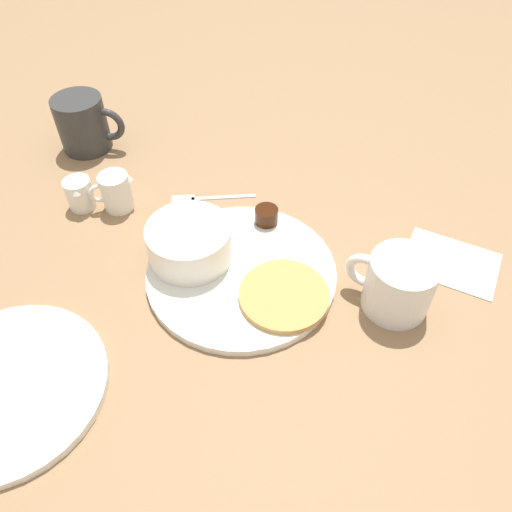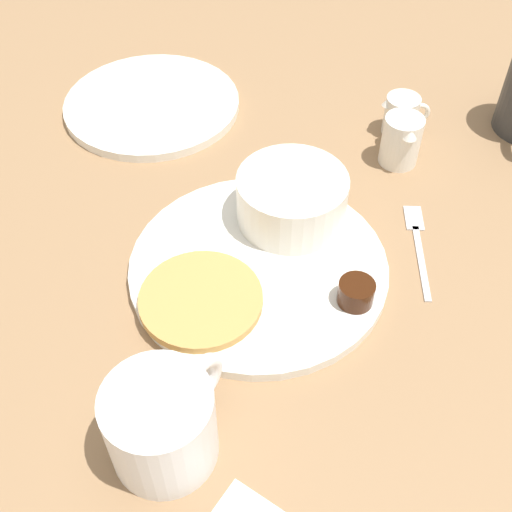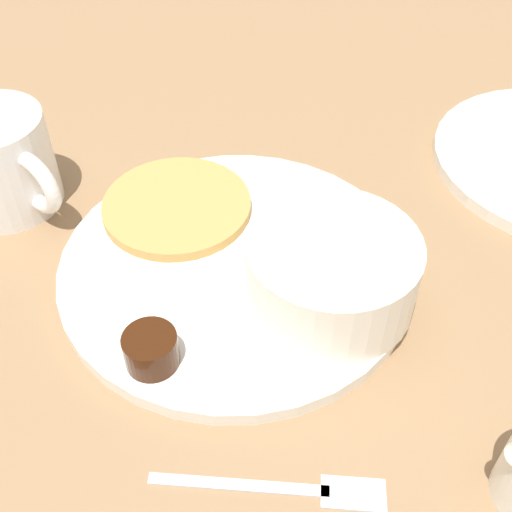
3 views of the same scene
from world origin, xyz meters
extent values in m
plane|color=#93704C|center=(0.00, 0.00, 0.00)|extent=(4.00, 4.00, 0.00)
cylinder|color=white|center=(0.00, 0.00, 0.01)|extent=(0.27, 0.27, 0.01)
cylinder|color=tan|center=(0.08, 0.00, 0.02)|extent=(0.12, 0.12, 0.01)
cylinder|color=white|center=(-0.07, -0.03, 0.04)|extent=(0.12, 0.12, 0.06)
cylinder|color=white|center=(-0.07, -0.03, 0.06)|extent=(0.10, 0.10, 0.01)
cylinder|color=#38190A|center=(-0.04, 0.10, 0.02)|extent=(0.04, 0.04, 0.02)
cylinder|color=white|center=(-0.10, -0.02, 0.02)|extent=(0.04, 0.04, 0.02)
sphere|color=white|center=(-0.10, -0.02, 0.04)|extent=(0.02, 0.02, 0.02)
torus|color=white|center=(0.15, 0.09, 0.04)|extent=(0.06, 0.02, 0.06)
cube|color=silver|center=(-0.14, 0.11, 0.00)|extent=(0.08, 0.08, 0.00)
cube|color=silver|center=(-0.18, 0.06, 0.00)|extent=(0.04, 0.04, 0.00)
camera|label=1|loc=(0.32, -0.34, 0.55)|focal=35.00mm
camera|label=2|loc=(0.30, 0.33, 0.51)|focal=45.00mm
camera|label=3|loc=(-0.27, 0.21, 0.36)|focal=45.00mm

